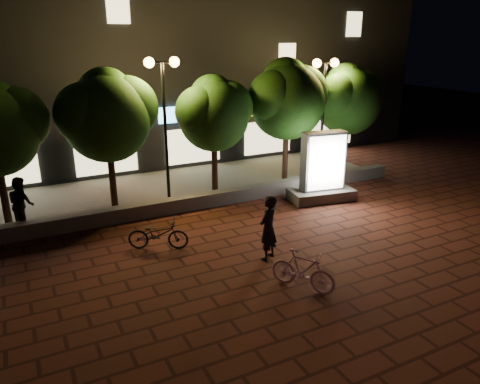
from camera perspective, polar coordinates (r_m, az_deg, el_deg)
ground at (r=13.67m, az=4.22°, el=-6.78°), size 80.00×80.00×0.00m
retaining_wall at (r=16.84m, az=-2.78°, el=-0.73°), size 16.00×0.45×0.50m
sidewalk at (r=19.10m, az=-5.86°, el=0.94°), size 16.00×5.00×0.08m
building_block at (r=24.36m, az=-12.10°, el=16.42°), size 28.00×8.12×11.30m
tree_left at (r=16.42m, az=-16.32°, el=9.54°), size 3.60×3.00×4.89m
tree_mid at (r=17.63m, az=-3.27°, el=10.12°), size 3.24×2.70×4.50m
tree_right at (r=19.13m, az=6.00°, el=11.81°), size 3.72×3.10×5.07m
tree_far_right at (r=21.05m, az=13.47°, el=11.51°), size 3.48×2.90×4.76m
street_lamp_left at (r=16.55m, az=-9.59°, el=12.15°), size 1.26×0.36×5.18m
street_lamp_right at (r=19.82m, az=10.56°, el=12.80°), size 1.26×0.36×4.98m
ad_kiosk at (r=17.36m, az=10.30°, el=2.39°), size 2.58×1.57×2.63m
scooter_pink at (r=11.37m, az=7.90°, el=-9.73°), size 1.30×1.68×1.01m
rider at (r=12.54m, az=3.57°, el=-4.53°), size 0.81×0.73×1.87m
scooter_parked at (r=13.50m, az=-10.26°, el=-5.23°), size 1.85×1.36×0.93m
pedestrian at (r=15.79m, az=-25.77°, el=-1.33°), size 0.96×1.05×1.75m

